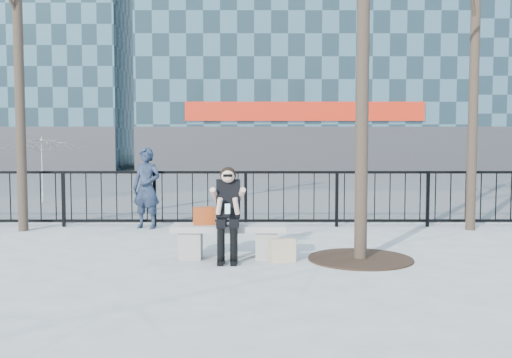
{
  "coord_description": "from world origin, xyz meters",
  "views": [
    {
      "loc": [
        0.39,
        -8.19,
        1.73
      ],
      "look_at": [
        0.4,
        0.8,
        1.1
      ],
      "focal_mm": 40.0,
      "sensor_mm": 36.0,
      "label": 1
    }
  ],
  "objects": [
    {
      "name": "bench_main",
      "position": [
        0.0,
        0.0,
        0.3
      ],
      "size": [
        1.65,
        0.46,
        0.49
      ],
      "color": "gray",
      "rests_on": "ground"
    },
    {
      "name": "vendor_umbrella",
      "position": [
        -5.36,
        7.1,
        0.91
      ],
      "size": [
        2.09,
        2.13,
        1.82
      ],
      "primitive_type": "imported",
      "rotation": [
        0.0,
        0.0,
        0.05
      ],
      "color": "yellow",
      "rests_on": "ground"
    },
    {
      "name": "railing",
      "position": [
        0.0,
        3.0,
        0.55
      ],
      "size": [
        14.0,
        0.06,
        1.1
      ],
      "color": "black",
      "rests_on": "ground"
    },
    {
      "name": "ground",
      "position": [
        0.0,
        0.0,
        0.0
      ],
      "size": [
        120.0,
        120.0,
        0.0
      ],
      "primitive_type": "plane",
      "color": "gray",
      "rests_on": "ground"
    },
    {
      "name": "street_surface",
      "position": [
        0.0,
        15.0,
        0.0
      ],
      "size": [
        60.0,
        23.0,
        0.01
      ],
      "primitive_type": "cube",
      "color": "#474747",
      "rests_on": "ground"
    },
    {
      "name": "standing_man",
      "position": [
        -1.72,
        2.8,
        0.79
      ],
      "size": [
        0.67,
        0.55,
        1.57
      ],
      "primitive_type": "imported",
      "rotation": [
        0.0,
        0.0,
        -0.34
      ],
      "color": "black",
      "rests_on": "ground"
    },
    {
      "name": "seated_woman",
      "position": [
        0.0,
        -0.16,
        0.67
      ],
      "size": [
        0.5,
        0.64,
        1.34
      ],
      "color": "black",
      "rests_on": "ground"
    },
    {
      "name": "handbag",
      "position": [
        -0.36,
        0.02,
        0.62
      ],
      "size": [
        0.33,
        0.2,
        0.26
      ],
      "primitive_type": "cube",
      "rotation": [
        0.0,
        0.0,
        0.19
      ],
      "color": "#A03B13",
      "rests_on": "bench_main"
    },
    {
      "name": "shopping_bag",
      "position": [
        0.78,
        -0.27,
        0.16
      ],
      "size": [
        0.37,
        0.21,
        0.33
      ],
      "primitive_type": "cube",
      "rotation": [
        0.0,
        0.0,
        0.25
      ],
      "color": "beige",
      "rests_on": "ground"
    },
    {
      "name": "tree_grate",
      "position": [
        1.9,
        -0.1,
        0.01
      ],
      "size": [
        1.5,
        1.5,
        0.02
      ],
      "primitive_type": "cylinder",
      "color": "black",
      "rests_on": "ground"
    }
  ]
}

